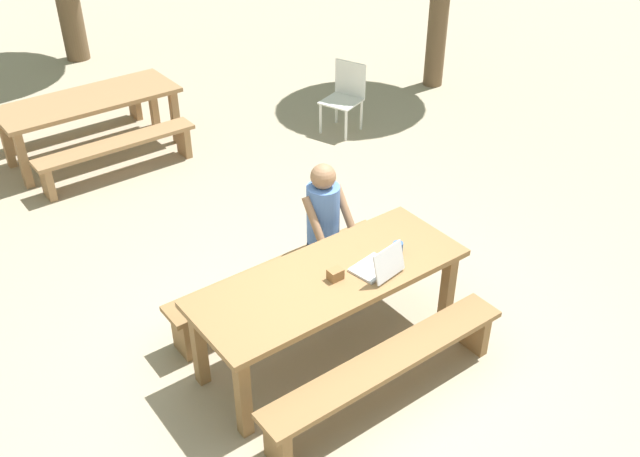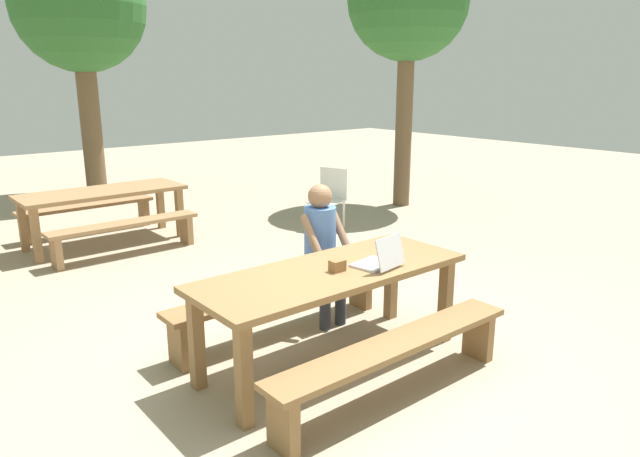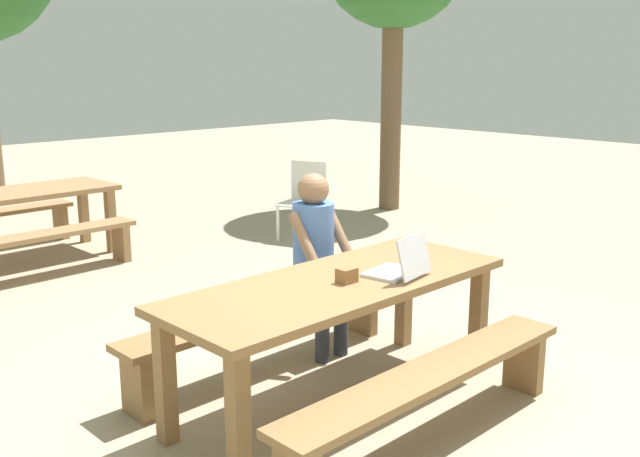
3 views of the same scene
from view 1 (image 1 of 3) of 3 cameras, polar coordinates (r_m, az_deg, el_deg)
The scene contains 12 objects.
ground_plane at distance 5.83m, azimuth 0.76°, elevation -9.78°, with size 30.00×30.00×0.00m, color tan.
picnic_table_front at distance 5.40m, azimuth 0.81°, elevation -4.64°, with size 2.18×0.83×0.77m.
bench_near at distance 5.23m, azimuth 5.40°, elevation -11.17°, with size 2.11×0.30×0.43m.
bench_far at distance 6.04m, azimuth -3.14°, elevation -3.90°, with size 2.11×0.30×0.43m.
laptop at distance 5.34m, azimuth 4.81°, elevation -3.02°, with size 0.36×0.35×0.26m.
small_pouch at distance 5.27m, azimuth 1.24°, elevation -3.73°, with size 0.11×0.08×0.09m.
coffee_mug at distance 5.58m, azimuth 6.31°, elevation -1.54°, with size 0.08×0.08×0.09m.
person_seated at distance 5.99m, azimuth 0.46°, elevation 0.53°, with size 0.39×0.40×1.27m.
plastic_chair at distance 9.11m, azimuth 2.02°, elevation 10.68°, with size 0.56×0.56×0.87m.
picnic_table_rear at distance 8.83m, azimuth -18.17°, elevation 9.41°, with size 2.07×0.83×0.73m.
bench_rear_south at distance 8.37m, azimuth -16.07°, elevation 6.12°, with size 1.86×0.32×0.43m.
bench_rear_north at distance 9.55m, azimuth -19.39°, elevation 8.98°, with size 1.86×0.32×0.43m.
Camera 1 is at (-2.60, -3.35, 4.00)m, focal length 39.60 mm.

